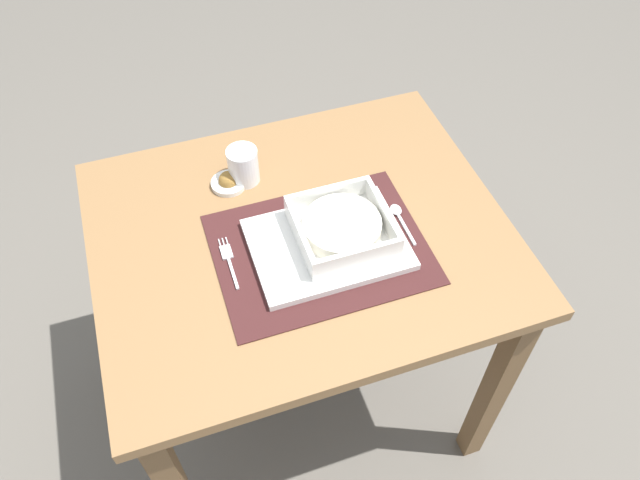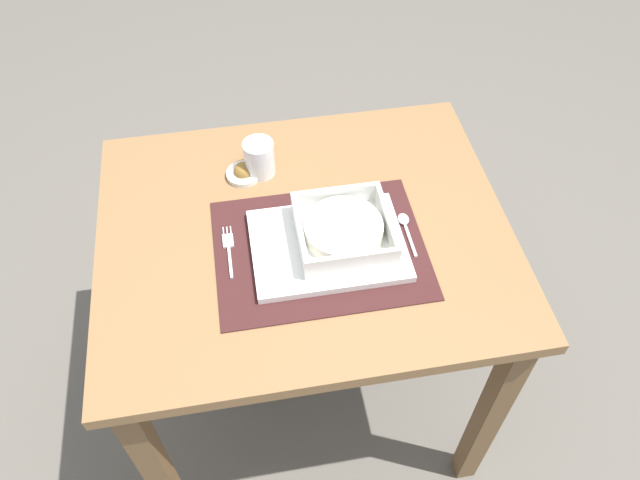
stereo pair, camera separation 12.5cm
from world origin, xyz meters
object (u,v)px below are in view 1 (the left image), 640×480
dining_table (302,265)px  condiment_saucer (228,182)px  fork (228,259)px  drinking_glass (243,167)px  porridge_bowl (342,228)px  butter_knife (393,229)px  spoon (398,214)px

dining_table → condiment_saucer: condiment_saucer is taller
fork → drinking_glass: (0.09, 0.22, 0.03)m
porridge_bowl → fork: porridge_bowl is taller
condiment_saucer → butter_knife: bearing=-39.3°
butter_knife → condiment_saucer: (-0.30, 0.24, 0.00)m
dining_table → butter_knife: size_ratio=6.20×
fork → condiment_saucer: bearing=79.3°
fork → drinking_glass: 0.24m
dining_table → drinking_glass: (-0.07, 0.19, 0.16)m
fork → condiment_saucer: size_ratio=1.72×
dining_table → porridge_bowl: bearing=-36.2°
dining_table → drinking_glass: 0.25m
spoon → butter_knife: (-0.03, -0.03, -0.00)m
spoon → butter_knife: bearing=-125.5°
dining_table → drinking_glass: bearing=111.0°
drinking_glass → spoon: bearing=-37.4°
fork → condiment_saucer: condiment_saucer is taller
porridge_bowl → drinking_glass: drinking_glass is taller
butter_knife → drinking_glass: (-0.26, 0.25, 0.03)m
butter_knife → drinking_glass: bearing=134.2°
butter_knife → drinking_glass: drinking_glass is taller
dining_table → condiment_saucer: 0.25m
porridge_bowl → spoon: porridge_bowl is taller
dining_table → butter_knife: 0.23m
spoon → condiment_saucer: 0.38m
butter_knife → fork: bearing=172.6°
butter_knife → drinking_glass: 0.36m
porridge_bowl → spoon: size_ratio=1.61×
porridge_bowl → drinking_glass: bearing=121.0°
fork → butter_knife: 0.35m
porridge_bowl → drinking_glass: (-0.14, 0.24, -0.00)m
butter_knife → condiment_saucer: size_ratio=1.78×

